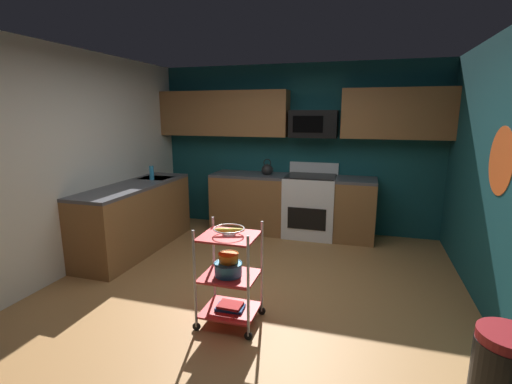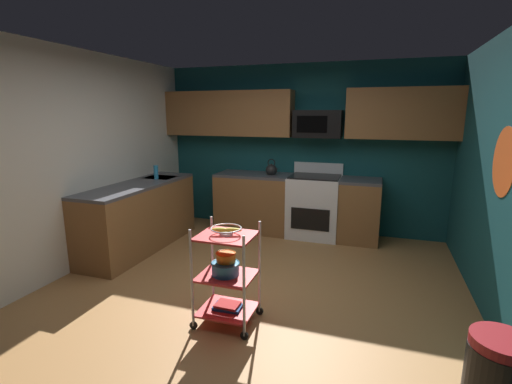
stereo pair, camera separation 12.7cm
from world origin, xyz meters
name	(u,v)px [view 1 (the left image)]	position (x,y,z in m)	size (l,w,h in m)	color
floor	(250,296)	(0.00, 0.00, -0.02)	(4.40, 4.80, 0.04)	#A87542
wall_back	(296,149)	(0.00, 2.43, 1.30)	(4.52, 0.06, 2.60)	#14474C
wall_left	(64,163)	(-2.23, 0.00, 1.30)	(0.06, 4.80, 2.60)	silver
wall_flower_decal	(501,161)	(2.20, 0.30, 1.45)	(0.61, 0.61, 0.00)	#E5591E
counter_run	(227,210)	(-0.85, 1.53, 0.46)	(3.46, 2.59, 0.92)	brown
oven_range	(310,205)	(0.30, 2.10, 0.48)	(0.76, 0.65, 1.10)	white
upper_cabinets	(290,114)	(-0.07, 2.23, 1.85)	(4.40, 0.33, 0.70)	brown
microwave	(314,124)	(0.30, 2.21, 1.70)	(0.70, 0.39, 0.40)	black
rolling_cart	(230,276)	(-0.02, -0.54, 0.45)	(0.55, 0.44, 0.91)	silver
fruit_bowl	(229,230)	(-0.02, -0.54, 0.88)	(0.27, 0.27, 0.07)	silver
mixing_bowl_large	(228,269)	(-0.03, -0.54, 0.52)	(0.25, 0.25, 0.11)	#338CBF
mixing_bowl_small	(229,257)	(-0.03, -0.52, 0.62)	(0.18, 0.18, 0.08)	orange
book_stack	(230,307)	(-0.02, -0.54, 0.15)	(0.26, 0.17, 0.05)	#1E4C8C
kettle	(267,170)	(-0.39, 2.10, 1.00)	(0.21, 0.18, 0.26)	black
dish_soap_bottle	(152,173)	(-1.86, 1.19, 1.02)	(0.06, 0.06, 0.20)	#2D8CBF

